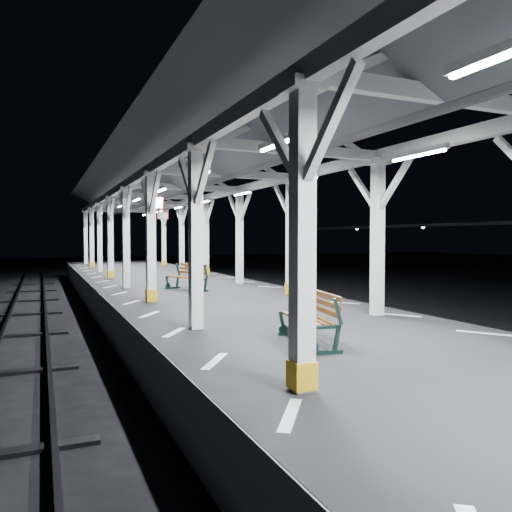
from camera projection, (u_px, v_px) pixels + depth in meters
ground at (254, 351)px, 11.72m from camera, size 120.00×120.00×0.00m
platform at (254, 329)px, 11.70m from camera, size 6.00×50.00×1.00m
hazard_stripes_left at (149, 315)px, 10.71m from camera, size 1.00×48.00×0.01m
hazard_stripes_right at (343, 303)px, 12.66m from camera, size 1.00×48.00×0.01m
track_left at (19, 370)px, 9.74m from camera, size 2.20×60.00×0.16m
track_right at (421, 331)px, 13.70m from camera, size 2.20×60.00×0.16m
canopy at (254, 156)px, 11.53m from camera, size 5.40×49.00×4.65m
bench_near at (313, 316)px, 7.78m from camera, size 0.80×1.57×0.81m
bench_mid at (188, 276)px, 15.66m from camera, size 1.05×1.64×0.83m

